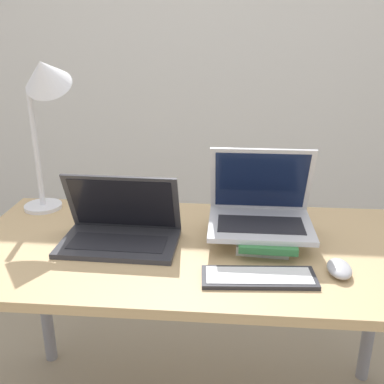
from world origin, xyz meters
TOP-DOWN VIEW (x-y plane):
  - wall_back at (0.00, 2.08)m, footprint 8.00×0.05m
  - desk at (0.00, 0.36)m, footprint 1.48×0.71m
  - laptop_left at (-0.25, 0.35)m, footprint 0.37×0.24m
  - book_stack at (0.21, 0.40)m, footprint 0.19×0.28m
  - laptop_on_books at (0.19, 0.42)m, footprint 0.33×0.26m
  - wireless_keyboard at (0.18, 0.16)m, footprint 0.32×0.13m
  - mouse at (0.41, 0.21)m, footprint 0.07×0.11m
  - desk_lamp at (-0.55, 0.58)m, footprint 0.23×0.20m

SIDE VIEW (x-z plane):
  - desk at x=0.00m, z-range 0.29..1.03m
  - wireless_keyboard at x=0.18m, z-range 0.75..0.76m
  - mouse at x=0.41m, z-range 0.75..0.78m
  - book_stack at x=0.21m, z-range 0.75..0.80m
  - laptop_left at x=-0.25m, z-range 0.68..0.90m
  - laptop_on_books at x=0.19m, z-range 0.72..0.97m
  - desk_lamp at x=-0.55m, z-range 0.89..1.49m
  - wall_back at x=0.00m, z-range 0.00..2.70m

